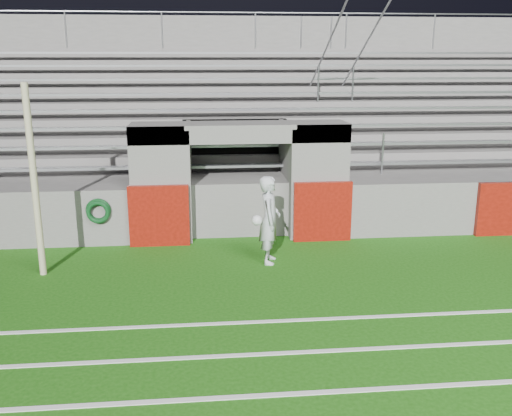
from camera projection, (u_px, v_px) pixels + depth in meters
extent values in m
plane|color=#19540E|center=(255.00, 296.00, 9.86)|extent=(90.00, 90.00, 0.00)
cylinder|color=#C0B98F|center=(34.00, 182.00, 10.40)|extent=(0.13, 0.13, 3.58)
cube|color=white|center=(278.00, 395.00, 6.97)|extent=(28.00, 0.09, 0.01)
cube|color=white|center=(268.00, 354.00, 7.94)|extent=(28.00, 0.09, 0.01)
cube|color=white|center=(261.00, 322.00, 8.90)|extent=(28.00, 0.09, 0.01)
cube|color=#615F5C|center=(160.00, 182.00, 12.72)|extent=(1.20, 1.00, 2.60)
cube|color=#615F5C|center=(318.00, 179.00, 13.06)|extent=(1.20, 1.00, 2.60)
cube|color=black|center=(235.00, 169.00, 14.54)|extent=(2.60, 0.20, 2.50)
cube|color=#615F5C|center=(189.00, 178.00, 13.37)|extent=(0.10, 2.20, 2.50)
cube|color=#615F5C|center=(286.00, 176.00, 13.59)|extent=(0.10, 2.20, 2.50)
cube|color=#615F5C|center=(240.00, 132.00, 12.61)|extent=(4.80, 1.00, 0.40)
cube|color=#615F5C|center=(231.00, 158.00, 16.63)|extent=(26.00, 8.00, 0.20)
cube|color=#615F5C|center=(231.00, 179.00, 16.80)|extent=(26.00, 8.00, 1.05)
cube|color=#610F08|center=(159.00, 216.00, 12.35)|extent=(1.30, 0.15, 1.35)
cube|color=#610F08|center=(322.00, 212.00, 12.69)|extent=(1.30, 0.15, 1.35)
cube|color=#92949A|center=(237.00, 166.00, 13.74)|extent=(23.00, 0.28, 0.06)
cube|color=#615F5C|center=(235.00, 161.00, 14.56)|extent=(24.00, 0.75, 0.38)
cube|color=#92949A|center=(235.00, 145.00, 14.36)|extent=(23.00, 0.28, 0.06)
cube|color=#615F5C|center=(233.00, 149.00, 15.24)|extent=(24.00, 0.75, 0.76)
cube|color=#92949A|center=(233.00, 127.00, 14.99)|extent=(23.00, 0.28, 0.06)
cube|color=#615F5C|center=(232.00, 138.00, 15.91)|extent=(24.00, 0.75, 1.14)
cube|color=#92949A|center=(231.00, 110.00, 15.61)|extent=(23.00, 0.28, 0.06)
cube|color=#615F5C|center=(230.00, 128.00, 16.58)|extent=(24.00, 0.75, 1.52)
cube|color=#92949A|center=(230.00, 94.00, 16.23)|extent=(23.00, 0.28, 0.06)
cube|color=#615F5C|center=(229.00, 119.00, 17.25)|extent=(24.00, 0.75, 1.90)
cube|color=#92949A|center=(228.00, 79.00, 16.86)|extent=(23.00, 0.28, 0.06)
cube|color=#615F5C|center=(227.00, 110.00, 17.93)|extent=(24.00, 0.75, 2.28)
cube|color=#92949A|center=(227.00, 66.00, 17.48)|extent=(23.00, 0.28, 0.06)
cube|color=#615F5C|center=(226.00, 102.00, 18.60)|extent=(24.00, 0.75, 2.66)
cube|color=#92949A|center=(226.00, 53.00, 18.11)|extent=(23.00, 0.28, 0.06)
cube|color=#615F5C|center=(225.00, 99.00, 19.23)|extent=(26.00, 0.60, 5.29)
cylinder|color=#A5A8AD|center=(342.00, 154.00, 13.64)|extent=(0.05, 0.05, 1.00)
cylinder|color=#A5A8AD|center=(318.00, 84.00, 16.13)|extent=(0.05, 0.05, 1.00)
cylinder|color=#A5A8AD|center=(301.00, 32.00, 18.63)|extent=(0.05, 0.05, 1.00)
cylinder|color=#A5A8AD|center=(319.00, 66.00, 16.01)|extent=(0.05, 6.02, 3.08)
cylinder|color=#A5A8AD|center=(383.00, 154.00, 13.73)|extent=(0.05, 0.05, 1.00)
cylinder|color=#A5A8AD|center=(353.00, 84.00, 16.23)|extent=(0.05, 0.05, 1.00)
cylinder|color=#A5A8AD|center=(331.00, 32.00, 18.72)|extent=(0.05, 0.05, 1.00)
cylinder|color=#A5A8AD|center=(354.00, 66.00, 16.10)|extent=(0.05, 6.02, 3.08)
cylinder|color=#A5A8AD|center=(66.00, 30.00, 17.91)|extent=(0.05, 0.05, 1.10)
cylinder|color=#A5A8AD|center=(162.00, 30.00, 18.19)|extent=(0.05, 0.05, 1.10)
cylinder|color=#A5A8AD|center=(255.00, 30.00, 18.47)|extent=(0.05, 0.05, 1.10)
cylinder|color=#A5A8AD|center=(346.00, 31.00, 18.76)|extent=(0.05, 0.05, 1.10)
cylinder|color=#A5A8AD|center=(434.00, 31.00, 19.04)|extent=(0.05, 0.05, 1.10)
cylinder|color=#A5A8AD|center=(224.00, 12.00, 18.24)|extent=(24.00, 0.05, 0.05)
imported|color=silver|center=(270.00, 220.00, 11.29)|extent=(0.52, 0.70, 1.77)
sphere|color=white|center=(257.00, 220.00, 11.14)|extent=(0.21, 0.21, 0.21)
torus|color=#0B3B16|center=(98.00, 210.00, 12.20)|extent=(0.54, 0.10, 0.54)
torus|color=#0C3D18|center=(98.00, 212.00, 12.15)|extent=(0.50, 0.10, 0.50)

